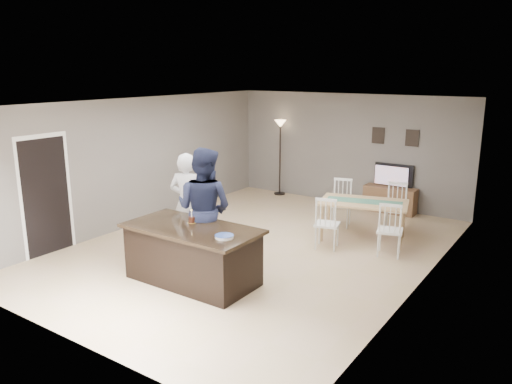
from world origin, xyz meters
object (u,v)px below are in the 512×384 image
Objects in this scene: kitchen_island at (193,254)px; man at (204,209)px; tv_console at (390,200)px; woman at (187,203)px; floor_lamp at (280,137)px; plate_stack at (224,237)px; television at (392,176)px; birthday_cake at (192,220)px; dining_table at (364,208)px.

man is at bearing 110.88° from kitchen_island.
woman reaches higher than tv_console.
floor_lamp reaches higher than woman.
kitchen_island is 0.88m from plate_stack.
television is 0.46× the size of floor_lamp.
birthday_cake is (-1.35, -5.40, 0.65)m from tv_console.
tv_console is at bearing 81.05° from dining_table.
floor_lamp is (-3.04, 0.02, 1.24)m from tv_console.
dining_table is (1.43, 3.39, 0.19)m from kitchen_island.
floor_lamp is at bearing 131.12° from dining_table.
man reaches higher than kitchen_island.
plate_stack reaches higher than tv_console.
kitchen_island is 9.99× the size of birthday_cake.
television is at bearing -114.53° from man.
tv_console is (1.20, 5.57, -0.15)m from kitchen_island.
floor_lamp is at bearing -81.16° from man.
floor_lamp is (-1.63, 5.04, 0.51)m from man.
dining_table is at bearing 63.97° from birthday_cake.
plate_stack is at bearing -65.80° from floor_lamp.
television is 0.45× the size of man.
television reaches higher than dining_table.
kitchen_island is 2.35× the size of television.
television is 5.78m from plate_stack.
kitchen_island is 0.98× the size of dining_table.
man is (0.74, -0.41, 0.11)m from woman.
television is 5.15m from woman.
man is 3.31m from dining_table.
floor_lamp reaches higher than birthday_cake.
woman is 0.93× the size of floor_lamp.
floor_lamp is (-3.27, 2.20, 0.90)m from dining_table.
floor_lamp is at bearing -95.30° from woman.
woman reaches higher than kitchen_island.
television reaches higher than birthday_cake.
dining_table is (0.70, 3.52, -0.28)m from plate_stack.
dining_table is 4.04m from floor_lamp.
woman is 1.13m from birthday_cake.
birthday_cake is 0.10× the size of dining_table.
plate_stack is 0.13× the size of dining_table.
kitchen_island is 1.43m from woman.
kitchen_island is 1.08× the size of floor_lamp.
plate_stack is 0.14× the size of floor_lamp.
birthday_cake is 0.11× the size of floor_lamp.
man reaches higher than floor_lamp.
birthday_cake is at bearing 131.20° from kitchen_island.
man is at bearing -105.69° from tv_console.
birthday_cake is at bearing -130.99° from dining_table.
man is at bearing 74.52° from television.
birthday_cake is (0.80, -0.79, 0.03)m from woman.
man reaches higher than woman.
woman is 0.84× the size of dining_table.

